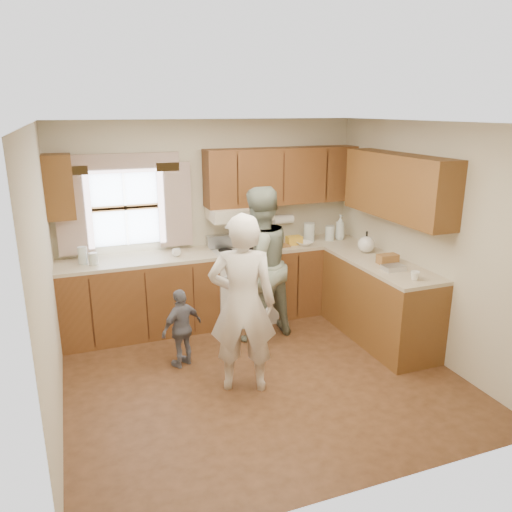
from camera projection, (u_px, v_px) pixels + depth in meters
name	position (u px, v px, depth m)	size (l,w,h in m)	color
room	(261.00, 258.00, 4.75)	(3.80, 3.80, 3.80)	#412714
kitchen_fixtures	(276.00, 262.00, 6.04)	(3.80, 2.25, 2.15)	#3F210D
stove	(242.00, 284.00, 6.36)	(0.76, 0.67, 1.07)	silver
woman_left	(242.00, 304.00, 4.65)	(0.63, 0.42, 1.74)	beige
woman_right	(258.00, 265.00, 5.71)	(0.87, 0.68, 1.80)	#2D4534
child	(182.00, 328.00, 5.19)	(0.50, 0.21, 0.85)	slate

